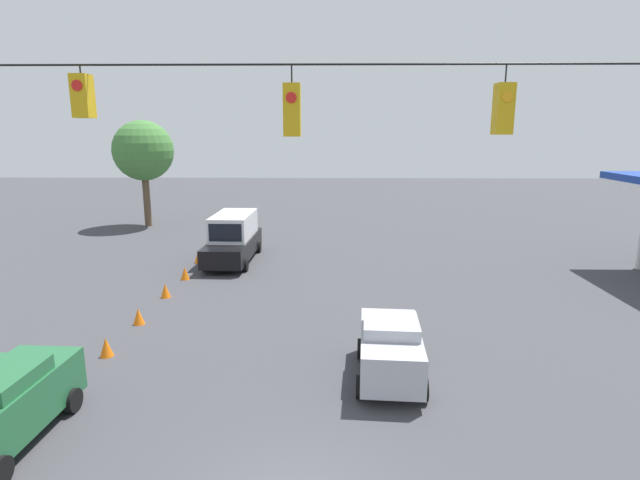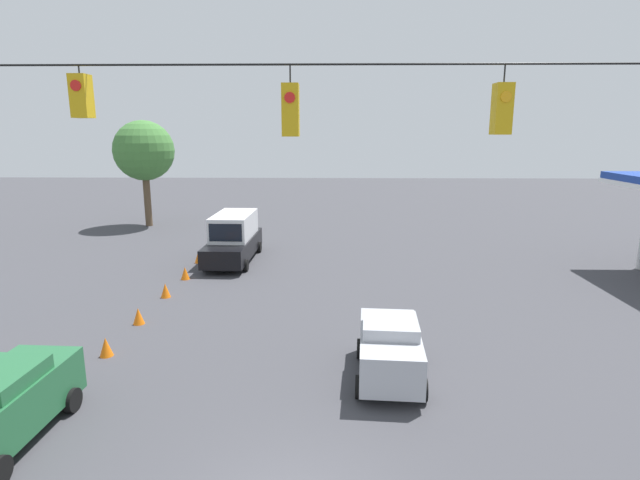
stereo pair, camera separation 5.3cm
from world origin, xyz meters
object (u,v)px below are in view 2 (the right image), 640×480
(traffic_cone_nearest, at_px, (64,392))
(traffic_cone_farthest, at_px, (198,257))
(sedan_silver_crossing_near, at_px, (390,348))
(traffic_cone_third, at_px, (138,316))
(overhead_signal_span, at_px, (295,218))
(tree_horizon_left, at_px, (144,151))
(traffic_cone_fourth, at_px, (165,290))
(traffic_cone_second, at_px, (106,347))
(traffic_cone_fifth, at_px, (185,273))
(box_truck_black_withflow_far, at_px, (234,238))

(traffic_cone_nearest, bearing_deg, traffic_cone_farthest, -89.36)
(sedan_silver_crossing_near, relative_size, traffic_cone_third, 6.15)
(overhead_signal_span, relative_size, tree_horizon_left, 2.54)
(overhead_signal_span, height_order, traffic_cone_fourth, overhead_signal_span)
(sedan_silver_crossing_near, relative_size, traffic_cone_second, 6.15)
(traffic_cone_fourth, bearing_deg, traffic_cone_third, 89.63)
(traffic_cone_fourth, bearing_deg, traffic_cone_fifth, -91.88)
(traffic_cone_third, distance_m, tree_horizon_left, 21.88)
(traffic_cone_nearest, bearing_deg, traffic_cone_fifth, -89.97)
(traffic_cone_second, relative_size, tree_horizon_left, 0.08)
(sedan_silver_crossing_near, relative_size, box_truck_black_withflow_far, 0.60)
(traffic_cone_nearest, relative_size, tree_horizon_left, 0.08)
(traffic_cone_farthest, distance_m, tree_horizon_left, 14.02)
(box_truck_black_withflow_far, distance_m, traffic_cone_second, 12.64)
(traffic_cone_fifth, distance_m, traffic_cone_farthest, 3.17)
(traffic_cone_second, distance_m, traffic_cone_fourth, 5.92)
(tree_horizon_left, bearing_deg, traffic_cone_nearest, 105.00)
(box_truck_black_withflow_far, height_order, traffic_cone_third, box_truck_black_withflow_far)
(tree_horizon_left, bearing_deg, traffic_cone_fifth, 115.90)
(traffic_cone_fourth, bearing_deg, box_truck_black_withflow_far, -105.69)
(box_truck_black_withflow_far, height_order, traffic_cone_second, box_truck_black_withflow_far)
(traffic_cone_second, bearing_deg, box_truck_black_withflow_far, -98.57)
(traffic_cone_second, distance_m, traffic_cone_third, 2.79)
(overhead_signal_span, bearing_deg, traffic_cone_second, -38.50)
(traffic_cone_fifth, bearing_deg, traffic_cone_third, 88.92)
(traffic_cone_third, relative_size, traffic_cone_fourth, 1.00)
(sedan_silver_crossing_near, height_order, traffic_cone_third, sedan_silver_crossing_near)
(traffic_cone_third, bearing_deg, traffic_cone_farthest, -89.70)
(traffic_cone_fifth, bearing_deg, traffic_cone_second, 89.14)
(sedan_silver_crossing_near, xyz_separation_m, box_truck_black_withflow_far, (7.26, -13.72, 0.37))
(traffic_cone_second, xyz_separation_m, traffic_cone_fifth, (-0.13, -8.67, 0.00))
(overhead_signal_span, relative_size, box_truck_black_withflow_far, 3.12)
(traffic_cone_third, xyz_separation_m, traffic_cone_fourth, (-0.02, -3.13, 0.00))
(traffic_cone_third, bearing_deg, tree_horizon_left, -71.33)
(traffic_cone_second, relative_size, traffic_cone_fifth, 1.00)
(overhead_signal_span, bearing_deg, traffic_cone_third, -50.62)
(box_truck_black_withflow_far, xyz_separation_m, traffic_cone_third, (1.86, 9.67, -1.01))
(traffic_cone_third, height_order, traffic_cone_fourth, same)
(traffic_cone_third, xyz_separation_m, traffic_cone_fifth, (-0.11, -5.88, 0.00))
(overhead_signal_span, xyz_separation_m, traffic_cone_fifth, (6.52, -13.96, -5.23))
(traffic_cone_nearest, bearing_deg, tree_horizon_left, -75.00)
(traffic_cone_third, xyz_separation_m, tree_horizon_left, (6.79, -20.08, 5.42))
(sedan_silver_crossing_near, height_order, tree_horizon_left, tree_horizon_left)
(traffic_cone_third, height_order, traffic_cone_farthest, same)
(box_truck_black_withflow_far, height_order, traffic_cone_fourth, box_truck_black_withflow_far)
(traffic_cone_fifth, xyz_separation_m, traffic_cone_farthest, (0.16, -3.17, 0.00))
(overhead_signal_span, bearing_deg, traffic_cone_nearest, -20.26)
(traffic_cone_nearest, bearing_deg, sedan_silver_crossing_near, -169.78)
(traffic_cone_fourth, bearing_deg, tree_horizon_left, -68.12)
(box_truck_black_withflow_far, height_order, traffic_cone_farthest, box_truck_black_withflow_far)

